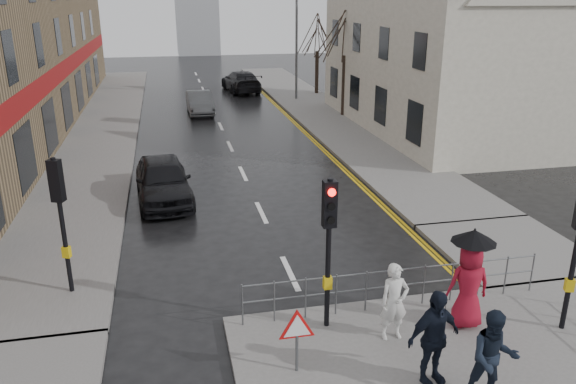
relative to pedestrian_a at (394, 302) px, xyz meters
name	(u,v)px	position (x,y,z in m)	size (l,w,h in m)	color
ground	(320,336)	(-1.43, 0.54, -0.99)	(120.00, 120.00, 0.00)	black
left_pavement	(103,123)	(-7.93, 23.54, -0.92)	(4.00, 44.00, 0.14)	#605E5B
right_pavement	(314,107)	(5.07, 25.54, -0.92)	(4.00, 40.00, 0.14)	#605E5B
pavement_bridge_right	(509,249)	(5.07, 3.54, -0.92)	(4.00, 4.20, 0.14)	#605E5B
building_right_cream	(450,39)	(10.57, 18.54, 3.79)	(9.00, 16.40, 10.10)	beige
traffic_signal_near_left	(329,228)	(-1.23, 0.74, 1.47)	(0.28, 0.27, 3.40)	black
traffic_signal_far_left	(59,202)	(-6.93, 3.54, 1.47)	(0.34, 0.33, 3.40)	black
guard_railing_front	(396,279)	(0.52, 1.14, -0.13)	(7.14, 0.04, 1.00)	#595B5E
warning_sign	(297,330)	(-2.23, -0.67, 0.05)	(0.80, 0.07, 1.35)	#595B5E
street_lamp	(294,31)	(4.39, 28.54, 3.72)	(1.83, 0.25, 8.00)	#595B5E
tree_near	(346,29)	(6.07, 22.54, 4.15)	(2.40, 2.40, 6.58)	#31251B
tree_far	(317,33)	(6.57, 30.54, 3.43)	(2.40, 2.40, 5.64)	#31251B
pedestrian_a	(394,302)	(0.00, 0.00, 0.00)	(0.62, 0.41, 1.70)	silver
pedestrian_b	(493,358)	(0.93, -2.21, 0.05)	(0.87, 0.68, 1.79)	black
pedestrian_with_umbrella	(469,277)	(1.74, 0.11, 0.34)	(0.99, 0.96, 2.27)	maroon
pedestrian_d	(434,338)	(0.13, -1.52, 0.11)	(1.12, 0.47, 1.91)	black
car_parked	(163,180)	(-4.64, 9.93, -0.20)	(1.85, 4.61, 1.57)	black
car_mid	(200,103)	(-2.31, 25.42, -0.31)	(1.44, 4.13, 1.36)	#4D5052
car_far	(241,81)	(1.33, 33.08, -0.20)	(2.20, 5.41, 1.57)	black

